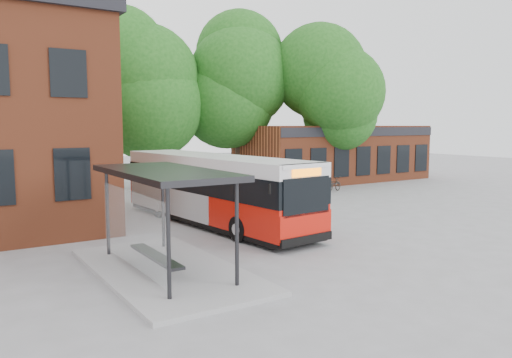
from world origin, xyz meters
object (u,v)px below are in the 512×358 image
bicycle_5 (323,185)px  bicycle_4 (307,186)px  bicycle_3 (287,184)px  bicycle_0 (279,186)px  bus_shelter (165,221)px  city_bus (213,190)px  bicycle_6 (333,184)px  bicycle_2 (303,185)px

bicycle_5 → bicycle_4: bearing=49.4°
bicycle_3 → bicycle_0: bearing=95.0°
bus_shelter → bicycle_4: bearing=38.3°
city_bus → bicycle_6: city_bus is taller
city_bus → bicycle_4: (9.30, 5.45, -1.00)m
bicycle_0 → bicycle_4: bicycle_0 is taller
bicycle_2 → bicycle_3: size_ratio=1.02×
bicycle_5 → bus_shelter: bearing=122.2°
bicycle_2 → bicycle_6: bearing=-106.4°
city_bus → bicycle_6: size_ratio=6.46×
bicycle_0 → bicycle_5: bearing=-122.7°
bicycle_3 → bicycle_4: (0.83, -0.89, -0.08)m
bicycle_2 → bicycle_4: size_ratio=1.07×
bus_shelter → city_bus: 6.80m
bicycle_0 → bicycle_3: bearing=-78.6°
bicycle_6 → bus_shelter: bearing=106.1°
bus_shelter → bicycle_2: 17.19m
city_bus → bicycle_0: 9.78m
bicycle_6 → bicycle_4: bearing=52.1°
bicycle_2 → bicycle_5: bearing=-119.9°
bicycle_0 → bicycle_3: 0.91m
bicycle_0 → bicycle_2: (1.44, -0.55, 0.02)m
bicycle_2 → bicycle_5: (1.02, -0.66, 0.02)m
bicycle_3 → bicycle_6: 2.80m
bicycle_5 → bicycle_6: bearing=-91.2°
bicycle_6 → city_bus: bearing=96.4°
city_bus → bicycle_3: (8.47, 6.34, -0.91)m
bus_shelter → bicycle_2: size_ratio=4.07×
bicycle_2 → bicycle_4: (0.24, -0.06, -0.03)m
bicycle_2 → bicycle_6: bicycle_6 is taller
bicycle_3 → city_bus: bearing=113.8°
bicycle_4 → bicycle_5: (0.77, -0.60, 0.06)m
bus_shelter → bicycle_4: (13.59, 10.73, -1.03)m
city_bus → bicycle_2: size_ratio=6.48×
bicycle_4 → bicycle_5: 0.98m
bicycle_2 → bicycle_6: 1.91m
bicycle_2 → bicycle_4: bicycle_2 is taller
bicycle_0 → bicycle_4: (1.69, -0.61, -0.01)m
bicycle_5 → city_bus: bearing=112.7°
bicycle_0 → bicycle_4: bearing=-116.5°
bicycle_0 → city_bus: bearing=121.8°
bicycle_6 → bicycle_5: bearing=74.0°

